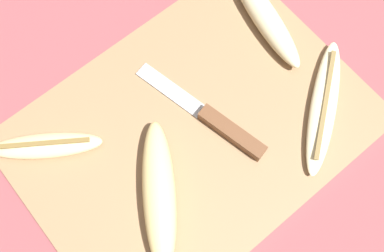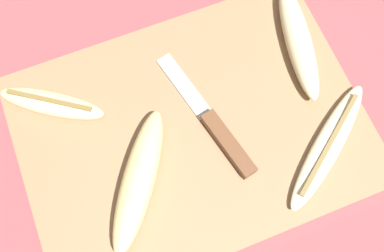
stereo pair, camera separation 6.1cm
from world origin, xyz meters
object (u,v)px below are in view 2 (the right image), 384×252
Objects in this scene: banana_ripe_center at (51,103)px; banana_pale_long at (328,145)px; banana_golden_short at (139,180)px; knife at (221,134)px; banana_cream_curved at (298,41)px.

banana_pale_long is at bearing -30.67° from banana_ripe_center.
knife is at bearing 9.81° from banana_golden_short.
knife is 1.14× the size of banana_pale_long.
banana_cream_curved is at bearing -6.29° from banana_ripe_center.
knife is at bearing -32.16° from banana_ripe_center.
banana_cream_curved is at bearing 21.06° from banana_golden_short.
banana_cream_curved reaches higher than knife.
banana_ripe_center is (-0.20, 0.13, 0.00)m from knife.
banana_pale_long is 1.01× the size of banana_golden_short.
banana_pale_long is at bearing -10.56° from banana_golden_short.
banana_golden_short is at bearing 176.99° from knife.
banana_pale_long is at bearing -100.81° from banana_cream_curved.
banana_cream_curved is (0.03, 0.16, 0.01)m from banana_pale_long.
knife is 1.47× the size of banana_ripe_center.
banana_golden_short reaches higher than banana_ripe_center.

